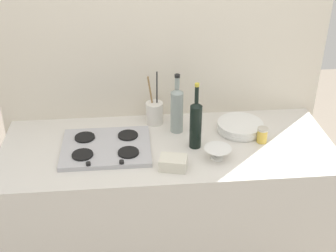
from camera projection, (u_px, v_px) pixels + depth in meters
counter_block at (168, 209)px, 2.65m from camera, size 1.80×0.70×0.90m
backsplash_panel at (162, 62)px, 2.59m from camera, size 1.90×0.06×2.46m
stovetop_hob at (106, 147)px, 2.38m from camera, size 0.47×0.38×0.04m
plate_stack at (240, 127)px, 2.54m from camera, size 0.26×0.27×0.05m
wine_bottle_leftmost at (177, 109)px, 2.49m from camera, size 0.07×0.07×0.35m
wine_bottle_mid_left at (196, 124)px, 2.34m from camera, size 0.06×0.06×0.37m
mixing_bowl at (218, 153)px, 2.29m from camera, size 0.14×0.14×0.06m
butter_dish at (173, 163)px, 2.23m from camera, size 0.15×0.13×0.06m
utensil_crock at (154, 112)px, 2.60m from camera, size 0.10×0.10×0.32m
condiment_jar_front at (262, 135)px, 2.43m from camera, size 0.06×0.06×0.09m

